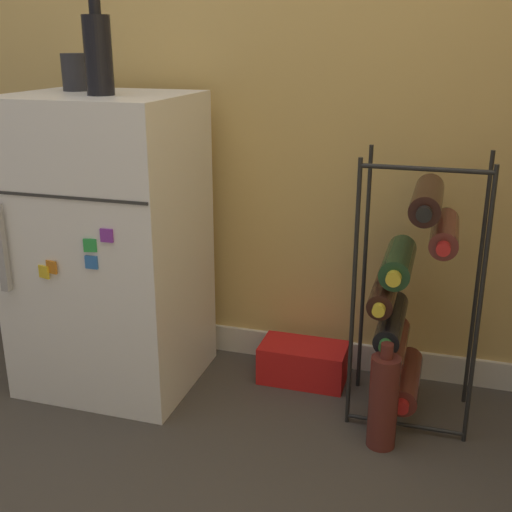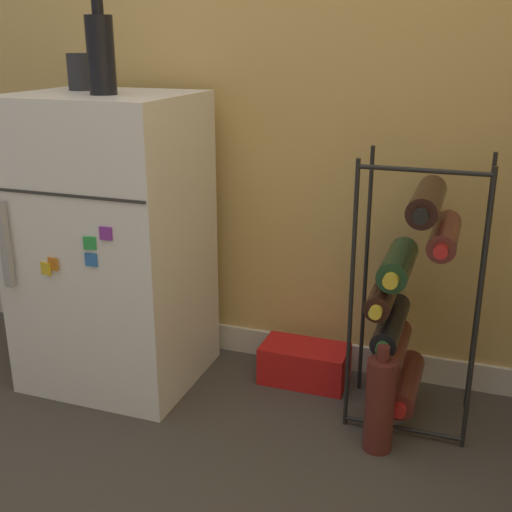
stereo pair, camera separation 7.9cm
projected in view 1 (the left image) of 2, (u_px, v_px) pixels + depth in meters
name	position (u px, v px, depth m)	size (l,w,h in m)	color
ground_plane	(240.00, 451.00, 1.70)	(14.00, 14.00, 0.00)	#423D38
mini_fridge	(110.00, 245.00, 1.95)	(0.51, 0.47, 0.89)	white
wine_rack	(407.00, 291.00, 1.77)	(0.33, 0.32, 0.76)	black
soda_box	(303.00, 362.00, 2.05)	(0.27, 0.15, 0.12)	red
fridge_top_cup	(76.00, 72.00, 1.88)	(0.08, 0.08, 0.11)	#28282D
fridge_top_bottle	(98.00, 54.00, 1.72)	(0.08, 0.08, 0.25)	black
loose_bottle_floor	(383.00, 401.00, 1.69)	(0.08, 0.08, 0.30)	#56231E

